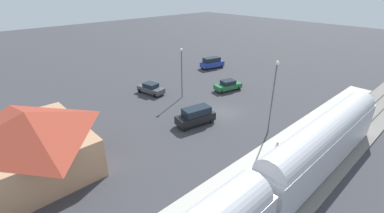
# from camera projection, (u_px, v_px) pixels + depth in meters

# --- Properties ---
(ground_plane) EXTENTS (200.00, 200.00, 0.00)m
(ground_plane) POSITION_uv_depth(u_px,v_px,m) (223.00, 112.00, 36.40)
(ground_plane) COLOR #38383D
(railway_track) EXTENTS (4.80, 70.00, 0.30)m
(railway_track) POSITION_uv_depth(u_px,v_px,m) (328.00, 156.00, 27.07)
(railway_track) COLOR slate
(railway_track) RESTS_ON ground
(platform) EXTENTS (3.20, 46.00, 0.30)m
(platform) POSITION_uv_depth(u_px,v_px,m) (291.00, 140.00, 29.70)
(platform) COLOR #B7B2A8
(platform) RESTS_ON ground
(station_building) EXTENTS (11.84, 9.40, 5.92)m
(station_building) POSITION_uv_depth(u_px,v_px,m) (32.00, 140.00, 24.17)
(station_building) COLOR tan
(station_building) RESTS_ON ground
(pedestrian_on_platform) EXTENTS (0.36, 0.36, 1.71)m
(pedestrian_on_platform) POSITION_uv_depth(u_px,v_px,m) (277.00, 149.00, 26.11)
(pedestrian_on_platform) COLOR #333338
(pedestrian_on_platform) RESTS_ON platform
(suv_black) EXTENTS (2.81, 5.17, 2.22)m
(suv_black) POSITION_uv_depth(u_px,v_px,m) (196.00, 116.00, 32.89)
(suv_black) COLOR black
(suv_black) RESTS_ON ground
(suv_blue) EXTENTS (2.92, 5.20, 2.22)m
(suv_blue) POSITION_uv_depth(u_px,v_px,m) (212.00, 63.00, 54.96)
(suv_blue) COLOR #283D9E
(suv_blue) RESTS_ON ground
(sedan_green) EXTENTS (2.84, 4.81, 1.74)m
(sedan_green) POSITION_uv_depth(u_px,v_px,m) (228.00, 85.00, 43.52)
(sedan_green) COLOR #236638
(sedan_green) RESTS_ON ground
(sedan_charcoal) EXTENTS (4.76, 2.87, 1.74)m
(sedan_charcoal) POSITION_uv_depth(u_px,v_px,m) (151.00, 88.00, 42.24)
(sedan_charcoal) COLOR #47494F
(sedan_charcoal) RESTS_ON ground
(light_pole_near_platform) EXTENTS (0.44, 0.44, 8.69)m
(light_pole_near_platform) POSITION_uv_depth(u_px,v_px,m) (274.00, 90.00, 29.16)
(light_pole_near_platform) COLOR #515156
(light_pole_near_platform) RESTS_ON ground
(light_pole_lot_center) EXTENTS (0.44, 0.44, 7.60)m
(light_pole_lot_center) POSITION_uv_depth(u_px,v_px,m) (182.00, 67.00, 39.18)
(light_pole_lot_center) COLOR #515156
(light_pole_lot_center) RESTS_ON ground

